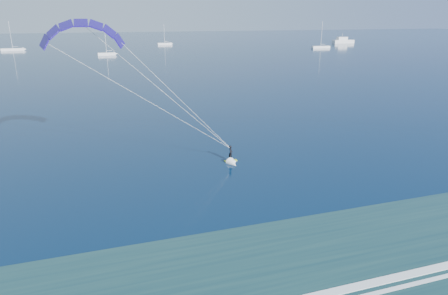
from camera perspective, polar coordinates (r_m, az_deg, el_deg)
name	(u,v)px	position (r m, az deg, el deg)	size (l,w,h in m)	color
kitesurfer_rig	(163,92)	(41.98, -8.76, 7.87)	(21.45, 5.27, 17.41)	#ADD318
motor_yacht	(343,41)	(273.04, 16.62, 14.40)	(14.19, 3.78, 5.97)	silver
sailboat_1	(13,49)	(231.02, -27.94, 12.29)	(10.73, 2.40, 14.19)	silver
sailboat_2	(107,54)	(187.92, -16.41, 12.72)	(7.53, 2.40, 10.62)	silver
sailboat_3	(165,44)	(251.02, -8.48, 14.46)	(8.58, 2.40, 11.69)	silver
sailboat_4	(321,47)	(228.07, 13.65, 13.80)	(10.42, 2.40, 13.89)	silver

